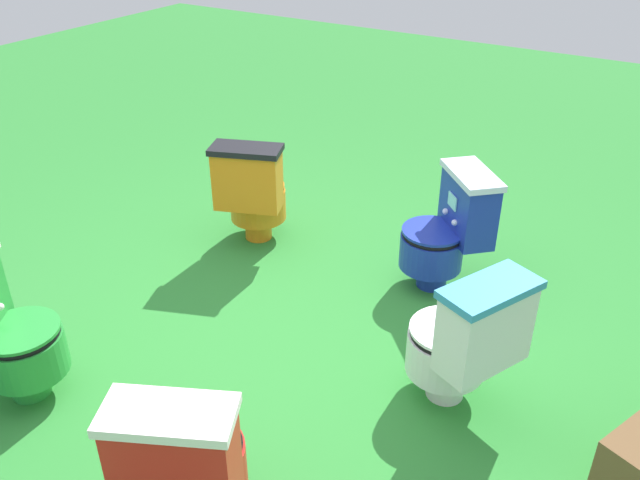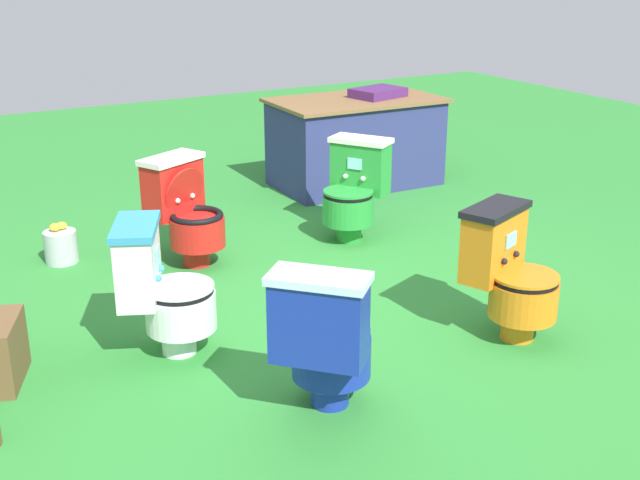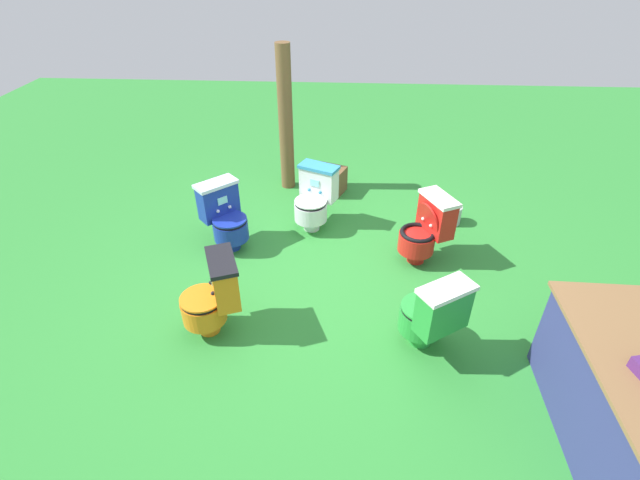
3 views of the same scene
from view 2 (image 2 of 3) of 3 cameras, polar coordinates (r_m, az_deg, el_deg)
The scene contains 8 objects.
ground at distance 4.89m, azimuth -0.67°, elevation -4.68°, with size 14.00×14.00×0.00m, color #2D8433.
toilet_red at distance 5.51m, azimuth -9.33°, elevation 2.08°, with size 0.58×0.62×0.73m.
toilet_green at distance 5.92m, azimuth 2.37°, elevation 3.58°, with size 0.63×0.60×0.73m.
toilet_orange at distance 4.53m, azimuth 13.10°, elevation -2.23°, with size 0.55×0.60×0.73m.
toilet_white at distance 4.29m, azimuth -10.98°, elevation -3.33°, with size 0.61×0.57×0.73m.
toilet_blue at distance 3.69m, azimuth 0.41°, elevation -6.93°, with size 0.63×0.63×0.73m.
vendor_table at distance 7.30m, azimuth 2.50°, elevation 6.90°, with size 1.48×0.90×0.85m.
lemon_bucket at distance 5.80m, azimuth -17.63°, elevation -0.38°, with size 0.22×0.22×0.28m.
Camera 2 is at (-2.16, -3.89, 2.04)m, focal length 45.88 mm.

